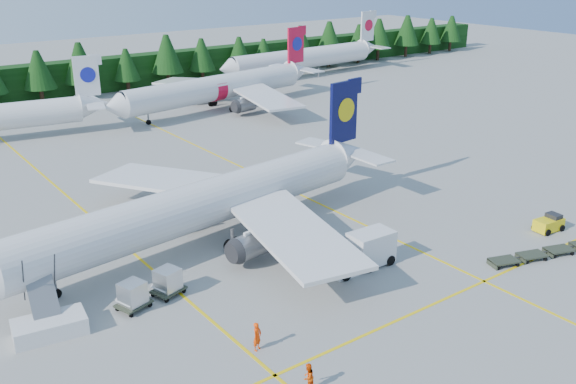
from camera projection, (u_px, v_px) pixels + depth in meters
ground at (375, 274)px, 51.13m from camera, size 320.00×320.00×0.00m
taxi_stripe_a at (110, 233)px, 58.43m from camera, size 0.25×120.00×0.01m
taxi_stripe_b at (287, 188)px, 69.54m from camera, size 0.25×120.00×0.01m
taxi_stripe_cross at (432, 305)px, 46.61m from camera, size 80.00×0.25×0.01m
treeline_hedge at (49, 80)px, 111.89m from camera, size 220.00×4.00×6.00m
airliner_navy at (191, 209)px, 54.47m from camera, size 40.81×33.37×11.90m
airliner_red at (212, 89)px, 102.22m from camera, size 40.11×32.76×11.72m
airliner_far_right at (298, 59)px, 129.81m from camera, size 41.18×6.63×11.97m
airstairs at (48, 320)px, 42.95m from camera, size 4.98×6.76×4.22m
service_truck at (361, 252)px, 51.66m from camera, size 5.96×2.35×2.85m
baggage_tug at (549, 223)px, 58.80m from camera, size 2.85×1.71×1.46m
dolly_train at (545, 252)px, 53.86m from camera, size 10.92×4.29×0.13m
uld_pair at (151, 287)px, 46.64m from camera, size 5.64×2.73×1.76m
crew_a at (257, 336)px, 41.04m from camera, size 0.85×0.72×1.97m
crew_b at (308, 377)px, 37.34m from camera, size 1.01×0.90×1.72m
crew_c at (304, 250)px, 53.17m from camera, size 0.56×0.78×1.80m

